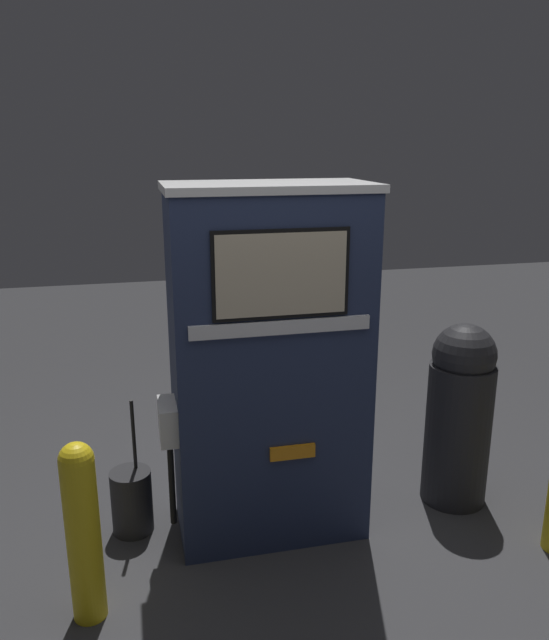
% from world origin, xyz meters
% --- Properties ---
extents(ground_plane, '(14.00, 14.00, 0.00)m').
position_xyz_m(ground_plane, '(0.00, 0.00, 0.00)').
color(ground_plane, '#38383A').
extents(gas_pump, '(1.12, 0.58, 1.93)m').
position_xyz_m(gas_pump, '(-0.00, 0.27, 0.97)').
color(gas_pump, '#232D4C').
rests_on(gas_pump, ground_plane).
extents(safety_bollard, '(0.15, 0.15, 0.88)m').
position_xyz_m(safety_bollard, '(-0.97, -0.25, 0.47)').
color(safety_bollard, yellow).
rests_on(safety_bollard, ground_plane).
extents(trash_bin, '(0.39, 0.39, 1.12)m').
position_xyz_m(trash_bin, '(1.16, 0.28, 0.57)').
color(trash_bin, '#232326').
rests_on(trash_bin, ground_plane).
extents(squeegee_bucket, '(0.23, 0.23, 0.82)m').
position_xyz_m(squeegee_bucket, '(-0.76, 0.39, 0.19)').
color(squeegee_bucket, '#262628').
rests_on(squeegee_bucket, ground_plane).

